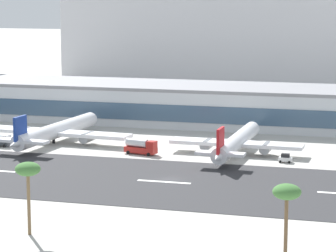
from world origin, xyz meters
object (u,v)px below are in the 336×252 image
object	(u,v)px
airliner_navy_tail_gate_1	(54,132)
palm_tree_3	(287,195)
service_box_truck_2	(0,140)
terminal_building	(192,104)
palm_tree_1	(28,172)
airliner_red_tail_gate_2	(236,143)
distant_hotel_block	(206,31)
service_baggage_tug_1	(285,158)
service_fuel_truck_0	(141,146)

from	to	relation	value
airliner_navy_tail_gate_1	palm_tree_3	distance (m)	110.40
service_box_truck_2	terminal_building	bearing A→B (deg)	-122.23
palm_tree_1	terminal_building	bearing A→B (deg)	91.02
terminal_building	palm_tree_3	xyz separation A→B (m)	(45.89, -125.57, 4.80)
airliner_red_tail_gate_2	palm_tree_1	size ratio (longest dim) A/B	3.66
distant_hotel_block	palm_tree_1	bearing A→B (deg)	-83.96
palm_tree_1	airliner_red_tail_gate_2	bearing A→B (deg)	74.72
service_baggage_tug_1	palm_tree_1	size ratio (longest dim) A/B	0.26
airliner_navy_tail_gate_1	service_baggage_tug_1	distance (m)	64.80
distant_hotel_block	airliner_navy_tail_gate_1	world-z (taller)	distant_hotel_block
service_fuel_truck_0	distant_hotel_block	bearing A→B (deg)	109.53
distant_hotel_block	service_box_truck_2	world-z (taller)	distant_hotel_block
distant_hotel_block	service_box_truck_2	xyz separation A→B (m)	(-16.35, -174.00, -21.55)
airliner_red_tail_gate_2	service_box_truck_2	distance (m)	63.30
service_box_truck_2	palm_tree_1	world-z (taller)	palm_tree_1
service_baggage_tug_1	palm_tree_3	bearing A→B (deg)	-79.61
airliner_red_tail_gate_2	palm_tree_3	distance (m)	83.29
terminal_building	palm_tree_3	distance (m)	133.78
service_baggage_tug_1	palm_tree_1	distance (m)	78.67
distant_hotel_block	service_fuel_truck_0	size ratio (longest dim) A/B	14.83
service_fuel_truck_0	terminal_building	bearing A→B (deg)	101.53
terminal_building	airliner_red_tail_gate_2	xyz separation A→B (m)	(22.98, -45.88, -3.03)
service_baggage_tug_1	palm_tree_3	distance (m)	74.92
palm_tree_3	palm_tree_1	bearing A→B (deg)	175.39
terminal_building	airliner_navy_tail_gate_1	xyz separation A→B (m)	(-27.84, -43.77, -2.92)
terminal_building	service_box_truck_2	size ratio (longest dim) A/B	24.22
airliner_red_tail_gate_2	terminal_building	bearing A→B (deg)	27.94
palm_tree_3	airliner_red_tail_gate_2	bearing A→B (deg)	106.04
terminal_building	palm_tree_3	bearing A→B (deg)	-69.92
airliner_navy_tail_gate_1	service_box_truck_2	size ratio (longest dim) A/B	7.72
service_box_truck_2	palm_tree_3	bearing A→B (deg)	144.79
terminal_building	service_box_truck_2	world-z (taller)	terminal_building
terminal_building	airliner_red_tail_gate_2	distance (m)	51.40
airliner_red_tail_gate_2	palm_tree_3	size ratio (longest dim) A/B	3.68
service_fuel_truck_0	palm_tree_3	xyz separation A→B (m)	(46.22, -73.63, 8.87)
service_box_truck_2	palm_tree_3	distance (m)	113.54
palm_tree_1	palm_tree_3	size ratio (longest dim) A/B	1.00
distant_hotel_block	service_fuel_truck_0	world-z (taller)	distant_hotel_block
distant_hotel_block	palm_tree_3	world-z (taller)	distant_hotel_block
terminal_building	service_fuel_truck_0	world-z (taller)	terminal_building
service_fuel_truck_0	service_baggage_tug_1	bearing A→B (deg)	11.93
service_box_truck_2	palm_tree_3	world-z (taller)	palm_tree_3
airliner_red_tail_gate_2	airliner_navy_tail_gate_1	bearing A→B (deg)	88.96
airliner_navy_tail_gate_1	airliner_red_tail_gate_2	bearing A→B (deg)	-87.75
palm_tree_1	palm_tree_3	distance (m)	43.86
airliner_navy_tail_gate_1	service_fuel_truck_0	distance (m)	28.72
service_fuel_truck_0	palm_tree_3	world-z (taller)	palm_tree_3
terminal_building	service_fuel_truck_0	distance (m)	52.10
distant_hotel_block	airliner_navy_tail_gate_1	xyz separation A→B (m)	(-4.17, -165.87, -20.16)
distant_hotel_block	service_fuel_truck_0	xyz separation A→B (m)	(23.34, -174.04, -21.31)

